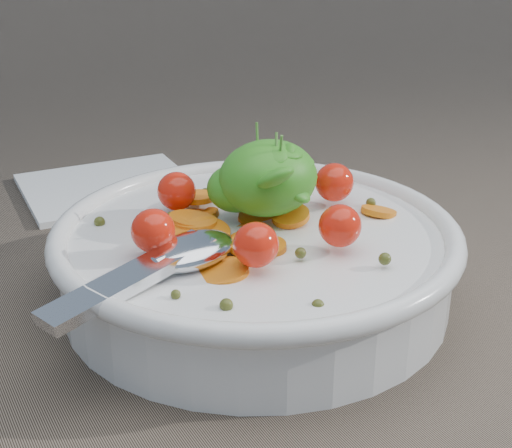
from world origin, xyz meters
TOP-DOWN VIEW (x-y plane):
  - ground at (0.00, 0.00)m, footprint 6.00×6.00m
  - bowl at (0.01, -0.02)m, footprint 0.29×0.27m
  - napkin at (-0.01, 0.23)m, footprint 0.16×0.15m

SIDE VIEW (x-z plane):
  - ground at x=0.00m, z-range 0.00..0.00m
  - napkin at x=-0.01m, z-range 0.00..0.01m
  - bowl at x=0.01m, z-range -0.03..0.09m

